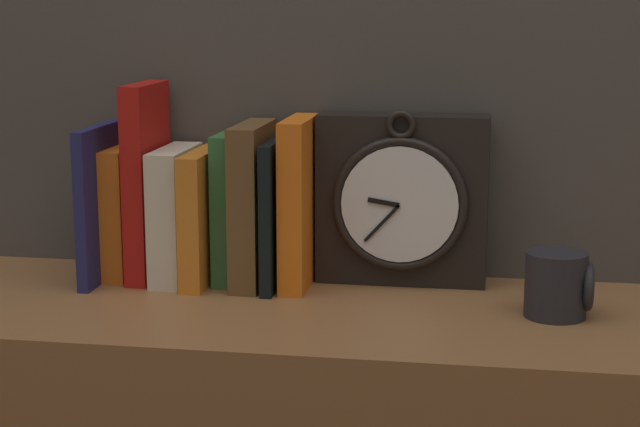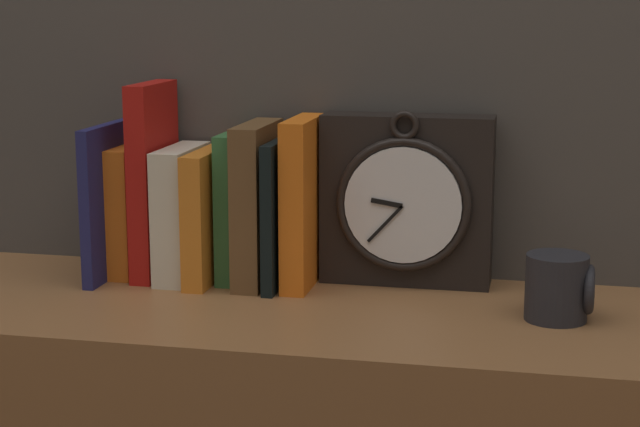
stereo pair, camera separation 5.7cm
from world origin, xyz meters
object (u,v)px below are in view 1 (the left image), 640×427
Objects in this scene: book_slot3_cream at (176,214)px; book_slot8_orange at (299,202)px; book_slot1_orange at (125,212)px; book_slot5_green at (231,207)px; clock at (402,200)px; book_slot6_brown at (253,204)px; mug at (559,285)px; book_slot4_orange at (203,217)px; book_slot0_navy at (102,203)px; book_slot7_black at (276,213)px; book_slot2_red at (147,182)px.

book_slot8_orange is at bearing 0.17° from book_slot3_cream.
book_slot1_orange is 0.88× the size of book_slot5_green.
clock is 0.19m from book_slot6_brown.
book_slot8_orange reaches higher than book_slot6_brown.
book_slot1_orange is 0.08m from book_slot3_cream.
mug is (0.49, -0.09, -0.05)m from book_slot3_cream.
clock reaches higher than book_slot4_orange.
book_slot0_navy reaches higher than book_slot7_black.
book_slot7_black is (-0.16, -0.04, -0.02)m from clock.
book_slot8_orange is at bearing -6.44° from book_slot5_green.
book_slot7_black is at bearing -3.07° from book_slot2_red.
clock is 1.12× the size of book_slot0_navy.
book_slot0_navy is at bearing -172.79° from book_slot3_cream.
book_slot4_orange is 0.07m from book_slot6_brown.
book_slot7_black reaches higher than book_slot4_orange.
book_slot1_orange and book_slot4_orange have the same top height.
book_slot6_brown is at bearing 2.95° from book_slot0_navy.
book_slot1_orange is at bearing 176.09° from book_slot6_brown.
book_slot1_orange is 0.18m from book_slot6_brown.
book_slot4_orange is 0.46m from mug.
book_slot0_navy is at bearing -134.57° from book_slot1_orange.
clock is 1.06× the size of book_slot8_orange.
book_slot8_orange reaches higher than book_slot1_orange.
book_slot6_brown reaches higher than book_slot3_cream.
book_slot8_orange is at bearing 2.79° from book_slot0_navy.
book_slot0_navy is 2.61× the size of mug.
book_slot5_green is (0.03, 0.02, 0.01)m from book_slot4_orange.
mug is (0.39, -0.09, -0.07)m from book_slot6_brown.
clock is at bearing 5.42° from book_slot5_green.
book_slot8_orange is at bearing -1.11° from book_slot2_red.
book_slot3_cream is 2.24× the size of mug.
clock is at bearing 6.22° from book_slot3_cream.
book_slot2_red reaches higher than clock.
book_slot1_orange is 0.80× the size of book_slot8_orange.
book_slot6_brown is at bearing -1.03° from book_slot3_cream.
book_slot4_orange is at bearing -7.05° from book_slot2_red.
book_slot2_red is 1.19× the size of book_slot8_orange.
clock reaches higher than book_slot0_navy.
book_slot1_orange is 0.06m from book_slot2_red.
book_slot3_cream is at bearing -6.37° from book_slot2_red.
book_slot0_navy is at bearing 172.46° from mug.
book_slot8_orange is (-0.13, -0.03, -0.00)m from clock.
book_slot1_orange is 0.21m from book_slot7_black.
mug is (0.35, -0.09, -0.06)m from book_slot7_black.
book_slot2_red is (0.03, -0.01, 0.04)m from book_slot1_orange.
book_slot5_green is 2.50× the size of mug.
book_slot0_navy is 0.14m from book_slot4_orange.
book_slot0_navy reaches higher than mug.
book_slot4_orange is 0.04m from book_slot5_green.
book_slot1_orange is 0.11m from book_slot4_orange.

